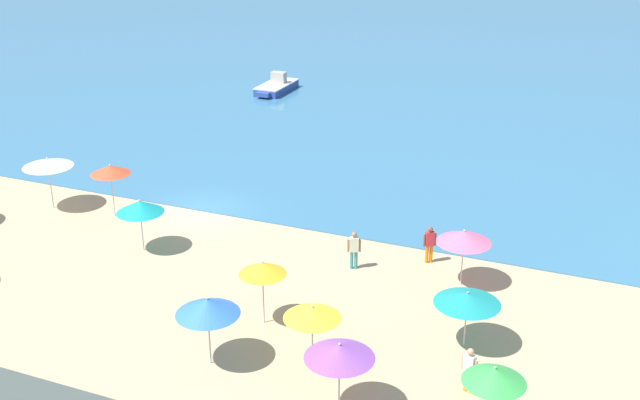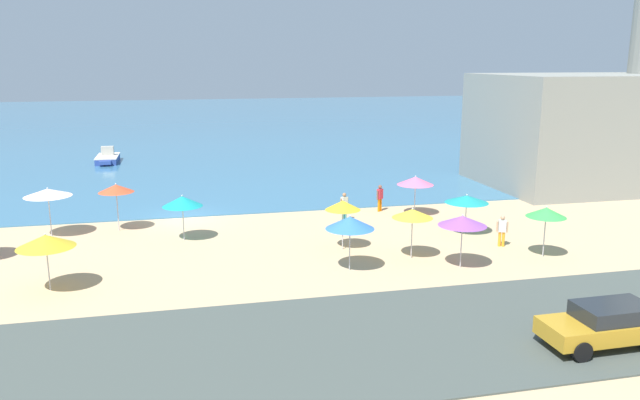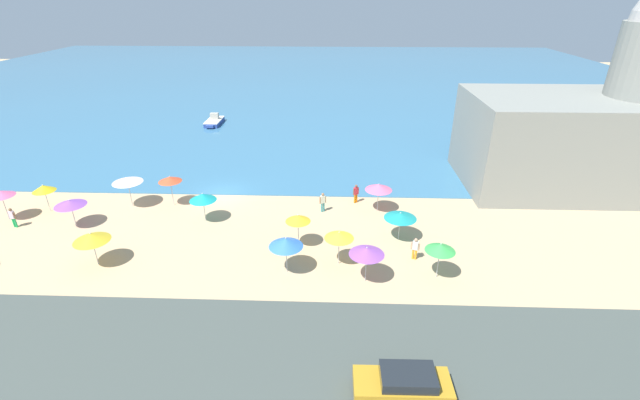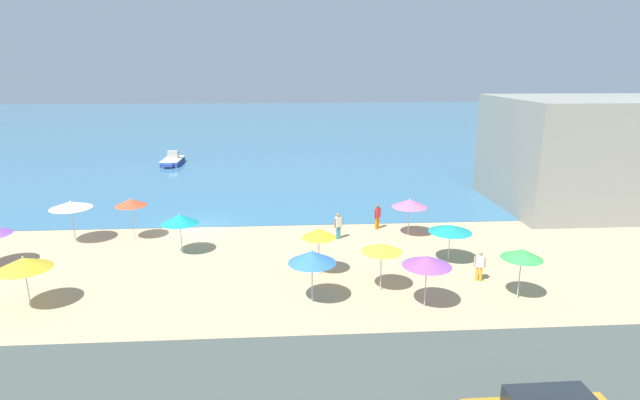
% 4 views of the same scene
% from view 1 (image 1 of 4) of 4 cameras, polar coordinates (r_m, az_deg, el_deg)
% --- Properties ---
extents(ground_plane, '(160.00, 160.00, 0.00)m').
position_cam_1_polar(ground_plane, '(39.02, -8.52, -0.79)').
color(ground_plane, tan).
extents(sea, '(150.00, 110.00, 0.05)m').
position_cam_1_polar(sea, '(88.90, 10.20, 12.22)').
color(sea, teal).
rests_on(sea, ground_plane).
extents(beach_umbrella_0, '(1.71, 1.71, 2.50)m').
position_cam_1_polar(beach_umbrella_0, '(28.43, -4.11, -4.86)').
color(beach_umbrella_0, '#B2B2B7').
rests_on(beach_umbrella_0, ground_plane).
extents(beach_umbrella_1, '(1.87, 1.87, 2.61)m').
position_cam_1_polar(beach_umbrella_1, '(38.49, -14.69, 2.09)').
color(beach_umbrella_1, '#B2B2B7').
rests_on(beach_umbrella_1, ground_plane).
extents(beach_umbrella_5, '(2.04, 2.04, 2.36)m').
position_cam_1_polar(beach_umbrella_5, '(34.73, -12.69, -0.47)').
color(beach_umbrella_5, '#B2B2B7').
rests_on(beach_umbrella_5, ground_plane).
extents(beach_umbrella_6, '(2.39, 2.39, 2.60)m').
position_cam_1_polar(beach_umbrella_6, '(40.27, -18.80, 2.53)').
color(beach_umbrella_6, '#B2B2B7').
rests_on(beach_umbrella_6, ground_plane).
extents(beach_umbrella_7, '(1.83, 1.83, 2.44)m').
position_cam_1_polar(beach_umbrella_7, '(23.41, 12.30, -12.08)').
color(beach_umbrella_7, '#B2B2B7').
rests_on(beach_umbrella_7, ground_plane).
extents(beach_umbrella_8, '(2.28, 2.28, 2.14)m').
position_cam_1_polar(beach_umbrella_8, '(27.58, 10.44, -6.89)').
color(beach_umbrella_8, '#B2B2B7').
rests_on(beach_umbrella_8, ground_plane).
extents(beach_umbrella_10, '(2.13, 2.13, 2.49)m').
position_cam_1_polar(beach_umbrella_10, '(26.37, -8.00, -7.51)').
color(beach_umbrella_10, '#B2B2B7').
rests_on(beach_umbrella_10, ground_plane).
extents(beach_umbrella_11, '(1.88, 1.88, 2.40)m').
position_cam_1_polar(beach_umbrella_11, '(25.84, -0.55, -8.00)').
color(beach_umbrella_11, '#B2B2B7').
rests_on(beach_umbrella_11, ground_plane).
extents(beach_umbrella_12, '(2.13, 2.13, 2.43)m').
position_cam_1_polar(beach_umbrella_12, '(23.91, 1.40, -10.71)').
color(beach_umbrella_12, '#B2B2B7').
rests_on(beach_umbrella_12, ground_plane).
extents(beach_umbrella_15, '(2.15, 2.15, 2.39)m').
position_cam_1_polar(beach_umbrella_15, '(31.50, 10.21, -2.59)').
color(beach_umbrella_15, '#B2B2B7').
rests_on(beach_umbrella_15, ground_plane).
extents(bather_0, '(0.54, 0.33, 1.58)m').
position_cam_1_polar(bather_0, '(25.86, 10.57, -11.66)').
color(bather_0, orange).
rests_on(bather_0, ground_plane).
extents(bather_2, '(0.52, 0.36, 1.64)m').
position_cam_1_polar(bather_2, '(32.79, 2.43, -3.44)').
color(bather_2, teal).
rests_on(bather_2, ground_plane).
extents(bather_3, '(0.49, 0.38, 1.63)m').
position_cam_1_polar(bather_3, '(33.57, 7.80, -3.01)').
color(bather_3, orange).
rests_on(bather_3, ground_plane).
extents(skiff_nearshore, '(1.86, 4.48, 1.38)m').
position_cam_1_polar(skiff_nearshore, '(59.82, -3.12, 8.06)').
color(skiff_nearshore, '#2F4997').
rests_on(skiff_nearshore, sea).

